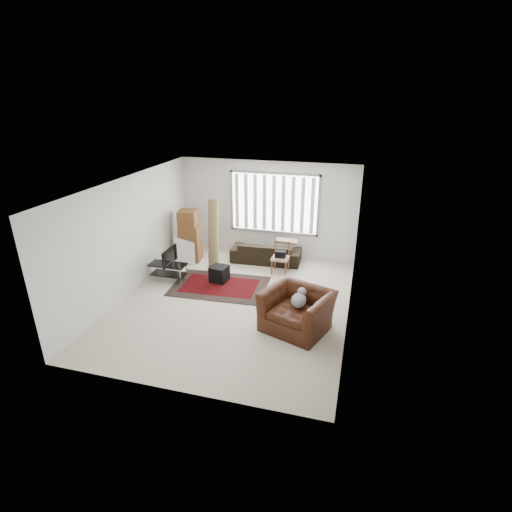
{
  "coord_description": "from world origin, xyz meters",
  "views": [
    {
      "loc": [
        2.58,
        -7.53,
        4.43
      ],
      "look_at": [
        0.41,
        0.32,
        1.05
      ],
      "focal_mm": 28.0,
      "sensor_mm": 36.0,
      "label": 1
    }
  ],
  "objects_px": {
    "moving_boxes": "(189,237)",
    "sofa": "(266,249)",
    "tv_stand": "(168,269)",
    "armchair": "(297,308)",
    "side_chair": "(281,256)"
  },
  "relations": [
    {
      "from": "tv_stand",
      "to": "side_chair",
      "type": "xyz_separation_m",
      "value": [
        2.6,
        1.24,
        0.12
      ]
    },
    {
      "from": "sofa",
      "to": "armchair",
      "type": "height_order",
      "value": "armchair"
    },
    {
      "from": "moving_boxes",
      "to": "side_chair",
      "type": "xyz_separation_m",
      "value": [
        2.62,
        -0.16,
        -0.22
      ]
    },
    {
      "from": "tv_stand",
      "to": "moving_boxes",
      "type": "height_order",
      "value": "moving_boxes"
    },
    {
      "from": "moving_boxes",
      "to": "side_chair",
      "type": "height_order",
      "value": "moving_boxes"
    },
    {
      "from": "moving_boxes",
      "to": "sofa",
      "type": "bearing_deg",
      "value": 11.85
    },
    {
      "from": "side_chair",
      "to": "moving_boxes",
      "type": "bearing_deg",
      "value": 176.62
    },
    {
      "from": "sofa",
      "to": "moving_boxes",
      "type": "bearing_deg",
      "value": 9.23
    },
    {
      "from": "moving_boxes",
      "to": "armchair",
      "type": "height_order",
      "value": "moving_boxes"
    },
    {
      "from": "moving_boxes",
      "to": "sofa",
      "type": "xyz_separation_m",
      "value": [
        2.09,
        0.44,
        -0.3
      ]
    },
    {
      "from": "sofa",
      "to": "armchair",
      "type": "xyz_separation_m",
      "value": [
        1.42,
        -3.13,
        0.1
      ]
    },
    {
      "from": "tv_stand",
      "to": "sofa",
      "type": "height_order",
      "value": "sofa"
    },
    {
      "from": "side_chair",
      "to": "armchair",
      "type": "xyz_separation_m",
      "value": [
        0.88,
        -2.54,
        0.02
      ]
    },
    {
      "from": "tv_stand",
      "to": "armchair",
      "type": "relative_size",
      "value": 0.59
    },
    {
      "from": "tv_stand",
      "to": "sofa",
      "type": "relative_size",
      "value": 0.48
    }
  ]
}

